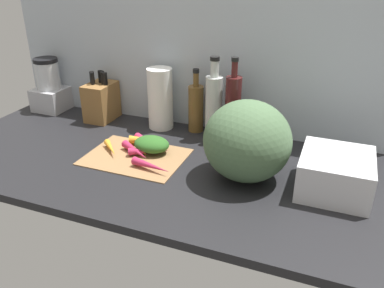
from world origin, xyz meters
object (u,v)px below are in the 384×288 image
(carrot_0, at_px, (145,140))
(bottle_2, at_px, (233,108))
(blender_appliance, at_px, (50,88))
(paper_towel_roll, at_px, (160,99))
(carrot_1, at_px, (151,166))
(carrot_5, at_px, (158,146))
(carrot_4, at_px, (135,151))
(cutting_board, at_px, (136,156))
(bottle_0, at_px, (196,107))
(carrot_3, at_px, (145,151))
(carrot_2, at_px, (147,142))
(knife_block, at_px, (101,101))
(carrot_7, at_px, (111,148))
(bottle_1, at_px, (214,105))
(carrot_6, at_px, (142,148))
(winter_squash, at_px, (247,141))
(dish_rack, at_px, (335,174))

(carrot_0, xyz_separation_m, bottle_2, (0.31, 0.18, 0.12))
(blender_appliance, xyz_separation_m, paper_towel_roll, (0.60, -0.00, 0.02))
(carrot_1, bearing_deg, carrot_5, 107.84)
(carrot_4, xyz_separation_m, blender_appliance, (-0.63, 0.30, 0.09))
(cutting_board, relative_size, bottle_0, 1.35)
(blender_appliance, bearing_deg, carrot_3, -23.23)
(cutting_board, xyz_separation_m, carrot_2, (0.00, 0.09, 0.02))
(carrot_4, bearing_deg, blender_appliance, 154.64)
(carrot_1, height_order, knife_block, knife_block)
(bottle_2, bearing_deg, carrot_2, -147.61)
(carrot_1, distance_m, carrot_7, 0.23)
(paper_towel_roll, bearing_deg, carrot_4, -83.99)
(knife_block, height_order, bottle_1, bottle_1)
(blender_appliance, distance_m, bottle_1, 0.86)
(carrot_5, bearing_deg, carrot_7, -153.49)
(knife_block, height_order, paper_towel_roll, paper_towel_roll)
(carrot_0, distance_m, carrot_2, 0.02)
(carrot_3, xyz_separation_m, carrot_6, (-0.03, 0.03, -0.00))
(cutting_board, relative_size, winter_squash, 1.25)
(carrot_3, distance_m, carrot_5, 0.06)
(cutting_board, height_order, carrot_4, carrot_4)
(knife_block, distance_m, bottle_1, 0.55)
(cutting_board, relative_size, carrot_6, 2.65)
(carrot_6, bearing_deg, winter_squash, -5.41)
(carrot_2, height_order, carrot_7, carrot_2)
(carrot_1, distance_m, bottle_2, 0.42)
(blender_appliance, bearing_deg, carrot_4, -25.36)
(knife_block, distance_m, dish_rack, 1.08)
(carrot_4, height_order, paper_towel_roll, paper_towel_roll)
(carrot_0, distance_m, carrot_4, 0.10)
(cutting_board, height_order, carrot_2, carrot_2)
(carrot_3, distance_m, winter_squash, 0.41)
(carrot_0, relative_size, bottle_0, 0.45)
(knife_block, bearing_deg, dish_rack, -13.85)
(carrot_6, distance_m, bottle_2, 0.40)
(carrot_7, bearing_deg, bottle_0, 54.99)
(dish_rack, bearing_deg, blender_appliance, 168.50)
(carrot_7, bearing_deg, cutting_board, 1.19)
(carrot_1, relative_size, carrot_6, 1.12)
(paper_towel_roll, xyz_separation_m, bottle_0, (0.16, 0.02, -0.03))
(winter_squash, xyz_separation_m, knife_block, (-0.76, 0.28, -0.05))
(carrot_5, bearing_deg, dish_rack, -4.22)
(cutting_board, distance_m, dish_rack, 0.72)
(carrot_0, height_order, carrot_2, carrot_0)
(bottle_0, bearing_deg, bottle_2, -13.77)
(carrot_5, bearing_deg, bottle_1, 51.87)
(carrot_5, xyz_separation_m, blender_appliance, (-0.69, 0.23, 0.09))
(carrot_4, relative_size, paper_towel_roll, 0.59)
(cutting_board, xyz_separation_m, carrot_4, (-0.00, 0.01, 0.02))
(carrot_3, xyz_separation_m, winter_squash, (0.40, -0.01, 0.12))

